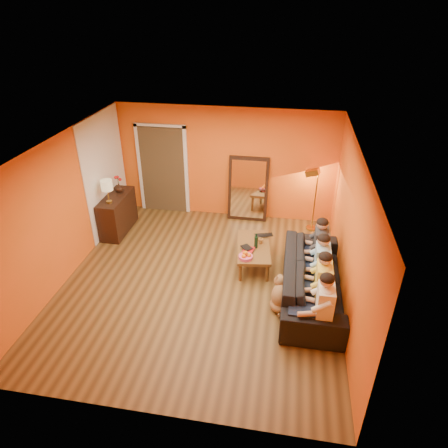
% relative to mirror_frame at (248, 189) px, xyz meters
% --- Properties ---
extents(room_shell, '(5.00, 5.50, 2.60)m').
position_rel_mirror_frame_xyz_m(room_shell, '(-0.55, -2.26, 0.54)').
color(room_shell, brown).
rests_on(room_shell, ground).
extents(white_accent, '(0.02, 1.90, 2.58)m').
position_rel_mirror_frame_xyz_m(white_accent, '(-3.04, -0.88, 0.54)').
color(white_accent, white).
rests_on(white_accent, wall_left).
extents(doorway_recess, '(1.06, 0.30, 2.10)m').
position_rel_mirror_frame_xyz_m(doorway_recess, '(-2.05, 0.20, 0.29)').
color(doorway_recess, '#3F2D19').
rests_on(doorway_recess, floor).
extents(door_jamb_left, '(0.08, 0.06, 2.20)m').
position_rel_mirror_frame_xyz_m(door_jamb_left, '(-2.62, 0.08, 0.29)').
color(door_jamb_left, white).
rests_on(door_jamb_left, wall_back).
extents(door_jamb_right, '(0.08, 0.06, 2.20)m').
position_rel_mirror_frame_xyz_m(door_jamb_right, '(-1.48, 0.08, 0.29)').
color(door_jamb_right, white).
rests_on(door_jamb_right, wall_back).
extents(door_header, '(1.22, 0.06, 0.08)m').
position_rel_mirror_frame_xyz_m(door_header, '(-2.05, 0.08, 1.36)').
color(door_header, white).
rests_on(door_header, wall_back).
extents(mirror_frame, '(0.92, 0.27, 1.51)m').
position_rel_mirror_frame_xyz_m(mirror_frame, '(0.00, 0.00, 0.00)').
color(mirror_frame, black).
rests_on(mirror_frame, floor).
extents(mirror_glass, '(0.78, 0.21, 1.35)m').
position_rel_mirror_frame_xyz_m(mirror_glass, '(0.00, -0.04, 0.00)').
color(mirror_glass, white).
rests_on(mirror_glass, mirror_frame).
extents(sideboard, '(0.44, 1.18, 0.85)m').
position_rel_mirror_frame_xyz_m(sideboard, '(-2.79, -1.08, -0.34)').
color(sideboard, black).
rests_on(sideboard, floor).
extents(table_lamp, '(0.24, 0.24, 0.51)m').
position_rel_mirror_frame_xyz_m(table_lamp, '(-2.79, -1.38, 0.34)').
color(table_lamp, beige).
rests_on(table_lamp, sideboard).
extents(sofa, '(2.56, 1.00, 0.75)m').
position_rel_mirror_frame_xyz_m(sofa, '(1.45, -2.68, -0.39)').
color(sofa, black).
rests_on(sofa, floor).
extents(coffee_table, '(0.77, 1.29, 0.42)m').
position_rel_mirror_frame_xyz_m(coffee_table, '(0.34, -1.88, -0.55)').
color(coffee_table, brown).
rests_on(coffee_table, floor).
extents(floor_lamp, '(0.35, 0.31, 1.44)m').
position_rel_mirror_frame_xyz_m(floor_lamp, '(1.52, -0.28, -0.04)').
color(floor_lamp, gold).
rests_on(floor_lamp, floor).
extents(dog, '(0.42, 0.56, 0.60)m').
position_rel_mirror_frame_xyz_m(dog, '(0.93, -3.09, -0.46)').
color(dog, '#9F7847').
rests_on(dog, floor).
extents(person_far_left, '(0.70, 0.44, 1.22)m').
position_rel_mirror_frame_xyz_m(person_far_left, '(1.58, -3.68, -0.15)').
color(person_far_left, white).
rests_on(person_far_left, sofa).
extents(person_mid_left, '(0.70, 0.44, 1.22)m').
position_rel_mirror_frame_xyz_m(person_mid_left, '(1.58, -3.13, -0.15)').
color(person_mid_left, '#E0CC4A').
rests_on(person_mid_left, sofa).
extents(person_mid_right, '(0.70, 0.44, 1.22)m').
position_rel_mirror_frame_xyz_m(person_mid_right, '(1.58, -2.58, -0.15)').
color(person_mid_right, '#91C3E0').
rests_on(person_mid_right, sofa).
extents(person_far_right, '(0.70, 0.44, 1.22)m').
position_rel_mirror_frame_xyz_m(person_far_right, '(1.58, -2.03, -0.15)').
color(person_far_right, '#2D2E32').
rests_on(person_far_right, sofa).
extents(fruit_bowl, '(0.26, 0.26, 0.16)m').
position_rel_mirror_frame_xyz_m(fruit_bowl, '(0.24, -2.33, -0.26)').
color(fruit_bowl, '#DB4D7F').
rests_on(fruit_bowl, coffee_table).
extents(wine_bottle, '(0.07, 0.07, 0.31)m').
position_rel_mirror_frame_xyz_m(wine_bottle, '(0.39, -1.93, -0.18)').
color(wine_bottle, black).
rests_on(wine_bottle, coffee_table).
extents(tumbler, '(0.13, 0.13, 0.10)m').
position_rel_mirror_frame_xyz_m(tumbler, '(0.46, -1.76, -0.29)').
color(tumbler, '#B27F3F').
rests_on(tumbler, coffee_table).
extents(laptop, '(0.42, 0.33, 0.03)m').
position_rel_mirror_frame_xyz_m(laptop, '(0.52, -1.53, -0.33)').
color(laptop, black).
rests_on(laptop, coffee_table).
extents(book_lower, '(0.20, 0.25, 0.02)m').
position_rel_mirror_frame_xyz_m(book_lower, '(0.16, -2.08, -0.33)').
color(book_lower, black).
rests_on(book_lower, coffee_table).
extents(book_mid, '(0.24, 0.30, 0.02)m').
position_rel_mirror_frame_xyz_m(book_mid, '(0.17, -2.07, -0.31)').
color(book_mid, '#B41415').
rests_on(book_mid, book_lower).
extents(book_upper, '(0.26, 0.27, 0.02)m').
position_rel_mirror_frame_xyz_m(book_upper, '(0.16, -2.09, -0.29)').
color(book_upper, black).
rests_on(book_upper, book_mid).
extents(vase, '(0.19, 0.19, 0.20)m').
position_rel_mirror_frame_xyz_m(vase, '(-2.79, -0.83, 0.19)').
color(vase, black).
rests_on(vase, sideboard).
extents(flowers, '(0.17, 0.17, 0.39)m').
position_rel_mirror_frame_xyz_m(flowers, '(-2.79, -0.83, 0.41)').
color(flowers, '#B41415').
rests_on(flowers, vase).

